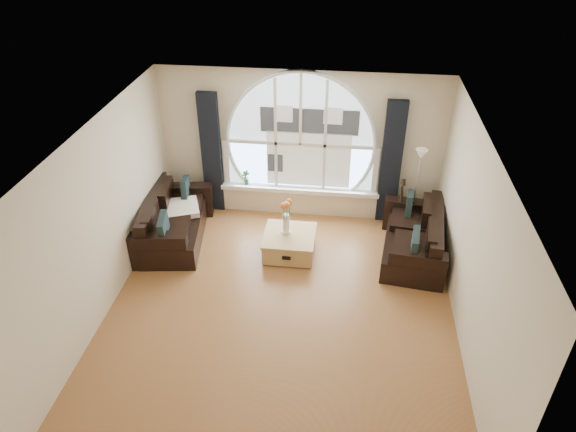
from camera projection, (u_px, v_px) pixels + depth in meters
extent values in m
cube|color=brown|center=(281.00, 309.00, 7.61)|extent=(5.00, 5.50, 0.01)
cube|color=silver|center=(279.00, 140.00, 6.14)|extent=(5.00, 5.50, 0.01)
cube|color=beige|center=(301.00, 145.00, 9.16)|extent=(5.00, 0.01, 2.70)
cube|color=beige|center=(239.00, 410.00, 4.58)|extent=(5.00, 0.01, 2.70)
cube|color=beige|center=(100.00, 221.00, 7.12)|extent=(0.01, 5.50, 2.70)
cube|color=beige|center=(473.00, 247.00, 6.62)|extent=(0.01, 5.50, 2.70)
cube|color=silver|center=(464.00, 177.00, 6.10)|extent=(0.92, 5.50, 0.72)
cube|color=silver|center=(301.00, 132.00, 8.99)|extent=(2.60, 0.06, 2.15)
cube|color=white|center=(299.00, 189.00, 9.53)|extent=(2.90, 0.22, 0.08)
cube|color=white|center=(300.00, 132.00, 8.96)|extent=(2.76, 0.08, 2.15)
cube|color=silver|center=(309.00, 139.00, 9.03)|extent=(1.70, 0.02, 1.50)
cube|color=black|center=(212.00, 154.00, 9.33)|extent=(0.35, 0.12, 2.30)
cube|color=black|center=(391.00, 164.00, 9.01)|extent=(0.35, 0.12, 2.30)
cube|color=black|center=(174.00, 219.00, 8.89)|extent=(1.16, 1.94, 0.81)
cube|color=black|center=(413.00, 235.00, 8.49)|extent=(1.09, 1.85, 0.78)
cube|color=#A98146|center=(289.00, 243.00, 8.64)|extent=(0.85, 0.85, 0.42)
cube|color=silver|center=(182.00, 208.00, 9.00)|extent=(0.71, 0.71, 0.10)
cube|color=white|center=(286.00, 212.00, 8.39)|extent=(0.24, 0.24, 0.70)
cube|color=#B2B2B2|center=(415.00, 192.00, 8.88)|extent=(0.24, 0.24, 1.60)
cube|color=brown|center=(400.00, 203.00, 9.10)|extent=(0.42, 0.34, 1.06)
imported|color=#1E6023|center=(246.00, 178.00, 9.54)|extent=(0.17, 0.14, 0.28)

